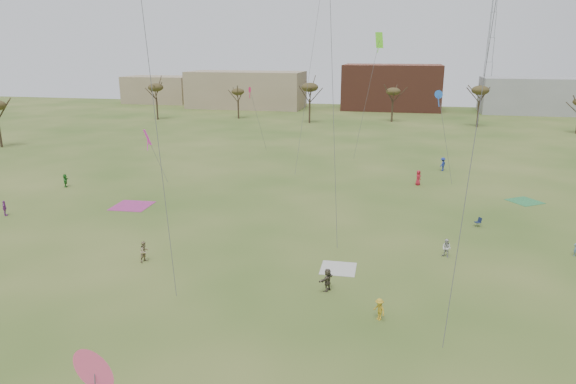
# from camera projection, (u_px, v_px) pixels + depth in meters

# --- Properties ---
(ground) EXTENTS (260.00, 260.00, 0.00)m
(ground) POSITION_uv_depth(u_px,v_px,m) (243.00, 337.00, 29.69)
(ground) COLOR #2F5019
(ground) RESTS_ON ground
(spectator_fore_b) EXTENTS (0.87, 0.98, 1.68)m
(spectator_fore_b) POSITION_uv_depth(u_px,v_px,m) (145.00, 251.00, 40.09)
(spectator_fore_b) COLOR tan
(spectator_fore_b) RESTS_ON ground
(spectator_fore_c) EXTENTS (1.11, 1.57, 1.63)m
(spectator_fore_c) POSITION_uv_depth(u_px,v_px,m) (327.00, 280.00, 35.22)
(spectator_fore_c) COLOR brown
(spectator_fore_c) RESTS_ON ground
(flyer_mid_b) EXTENTS (1.02, 1.03, 1.42)m
(flyer_mid_b) POSITION_uv_depth(u_px,v_px,m) (379.00, 309.00, 31.45)
(flyer_mid_b) COLOR gold
(flyer_mid_b) RESTS_ON ground
(spectator_mid_d) EXTENTS (0.78, 0.99, 1.56)m
(spectator_mid_d) POSITION_uv_depth(u_px,v_px,m) (5.00, 208.00, 51.11)
(spectator_mid_d) COLOR purple
(spectator_mid_d) RESTS_ON ground
(spectator_mid_e) EXTENTS (0.94, 0.89, 1.52)m
(spectator_mid_e) POSITION_uv_depth(u_px,v_px,m) (446.00, 248.00, 40.94)
(spectator_mid_e) COLOR silver
(spectator_mid_e) RESTS_ON ground
(flyer_far_a) EXTENTS (1.05, 1.53, 1.58)m
(flyer_far_a) POSITION_uv_depth(u_px,v_px,m) (65.00, 181.00, 61.77)
(flyer_far_a) COLOR #2A7828
(flyer_far_a) RESTS_ON ground
(flyer_far_b) EXTENTS (0.92, 1.07, 1.86)m
(flyer_far_b) POSITION_uv_depth(u_px,v_px,m) (418.00, 178.00, 62.58)
(flyer_far_b) COLOR #B51F2F
(flyer_far_b) RESTS_ON ground
(flyer_far_c) EXTENTS (1.19, 1.37, 1.84)m
(flyer_far_c) POSITION_uv_depth(u_px,v_px,m) (443.00, 164.00, 69.95)
(flyer_far_c) COLOR navy
(flyer_far_c) RESTS_ON ground
(blanket_cream) EXTENTS (2.71, 2.71, 0.03)m
(blanket_cream) POSITION_uv_depth(u_px,v_px,m) (338.00, 269.00, 38.96)
(blanket_cream) COLOR silver
(blanket_cream) RESTS_ON ground
(blanket_plum) EXTENTS (4.01, 4.01, 0.03)m
(blanket_plum) POSITION_uv_depth(u_px,v_px,m) (132.00, 206.00, 54.48)
(blanket_plum) COLOR #AE3581
(blanket_plum) RESTS_ON ground
(blanket_olive) EXTENTS (4.19, 4.19, 0.03)m
(blanket_olive) POSITION_uv_depth(u_px,v_px,m) (525.00, 201.00, 56.06)
(blanket_olive) COLOR #31864A
(blanket_olive) RESTS_ON ground
(camp_chair_right) EXTENTS (0.72, 0.70, 0.87)m
(camp_chair_right) POSITION_uv_depth(u_px,v_px,m) (478.00, 224.00, 48.13)
(camp_chair_right) COLOR #151F3A
(camp_chair_right) RESTS_ON ground
(kites_aloft) EXTENTS (55.68, 65.12, 27.76)m
(kites_aloft) POSITION_uv_depth(u_px,v_px,m) (315.00, 1.00, 44.04)
(kites_aloft) COLOR red
(kites_aloft) RESTS_ON ground
(tree_line) EXTENTS (117.44, 49.32, 8.91)m
(tree_line) POSITION_uv_depth(u_px,v_px,m) (347.00, 95.00, 102.70)
(tree_line) COLOR #3A2B1E
(tree_line) RESTS_ON ground
(building_tan) EXTENTS (32.00, 14.00, 10.00)m
(building_tan) POSITION_uv_depth(u_px,v_px,m) (246.00, 90.00, 143.71)
(building_tan) COLOR #937F60
(building_tan) RESTS_ON ground
(building_brick) EXTENTS (26.00, 16.00, 12.00)m
(building_brick) POSITION_uv_depth(u_px,v_px,m) (392.00, 87.00, 139.76)
(building_brick) COLOR brown
(building_brick) RESTS_ON ground
(building_grey) EXTENTS (24.00, 12.00, 9.00)m
(building_grey) POSITION_uv_depth(u_px,v_px,m) (530.00, 96.00, 130.95)
(building_grey) COLOR gray
(building_grey) RESTS_ON ground
(building_tan_west) EXTENTS (20.00, 12.00, 8.00)m
(building_tan_west) POSITION_uv_depth(u_px,v_px,m) (160.00, 90.00, 156.84)
(building_tan_west) COLOR #937F60
(building_tan_west) RESTS_ON ground
(radio_tower) EXTENTS (1.51, 1.72, 41.00)m
(radio_tower) POSITION_uv_depth(u_px,v_px,m) (491.00, 37.00, 135.63)
(radio_tower) COLOR #9EA3A8
(radio_tower) RESTS_ON ground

